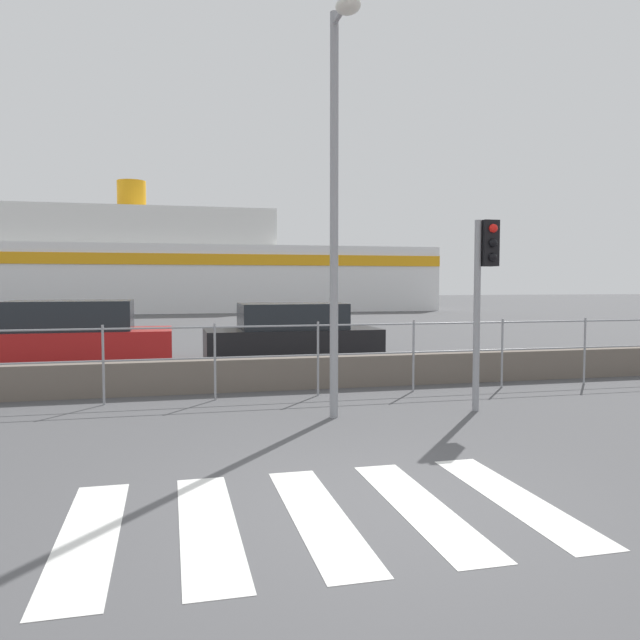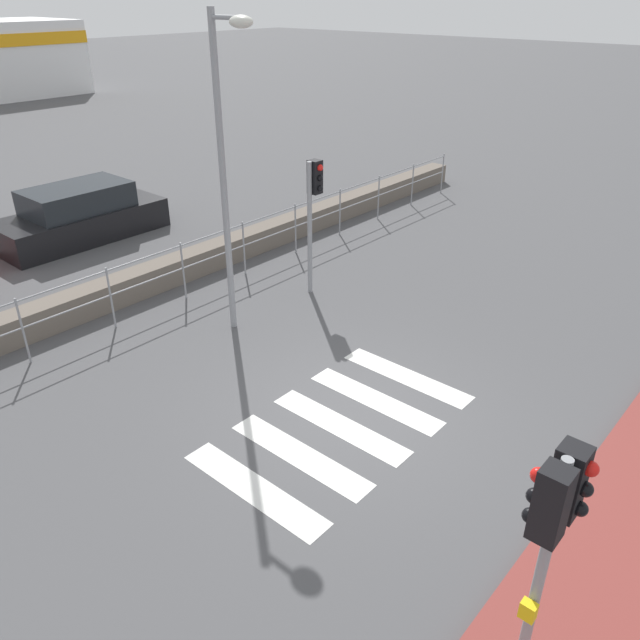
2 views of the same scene
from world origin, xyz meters
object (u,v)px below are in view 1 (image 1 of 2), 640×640
(ferry_boat, at_px, (182,269))
(streetlamp, at_px, (337,167))
(parked_car_red, at_px, (72,338))
(traffic_light_far, at_px, (484,271))
(parked_car_black, at_px, (292,335))

(ferry_boat, bearing_deg, streetlamp, -87.51)
(ferry_boat, bearing_deg, parked_car_red, -96.37)
(streetlamp, distance_m, parked_car_red, 8.70)
(streetlamp, relative_size, ferry_boat, 0.18)
(traffic_light_far, bearing_deg, ferry_boat, 96.37)
(streetlamp, xyz_separation_m, parked_car_black, (0.70, 6.89, -2.92))
(ferry_boat, bearing_deg, traffic_light_far, -83.63)
(traffic_light_far, distance_m, parked_car_red, 9.69)
(traffic_light_far, height_order, parked_car_red, traffic_light_far)
(traffic_light_far, bearing_deg, streetlamp, -177.80)
(parked_car_red, bearing_deg, traffic_light_far, -45.20)
(traffic_light_far, bearing_deg, parked_car_black, 103.13)
(traffic_light_far, relative_size, parked_car_black, 0.66)
(traffic_light_far, bearing_deg, parked_car_red, 134.80)
(streetlamp, bearing_deg, parked_car_black, 84.17)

